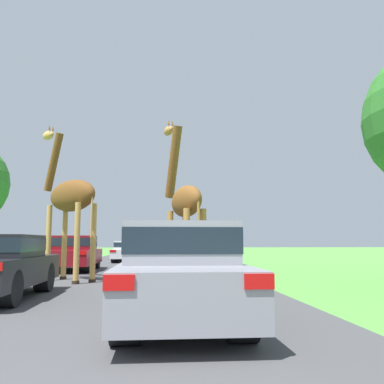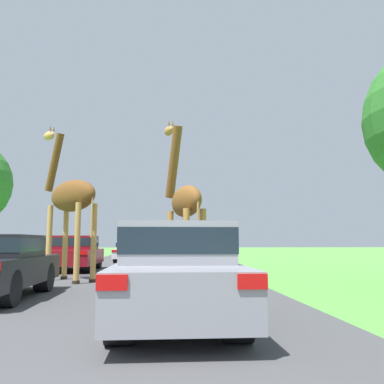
% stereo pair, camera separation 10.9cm
% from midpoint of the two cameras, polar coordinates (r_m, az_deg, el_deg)
% --- Properties ---
extents(road, '(7.19, 120.00, 0.00)m').
position_cam_midpoint_polar(road, '(30.50, -6.38, -9.15)').
color(road, '#424244').
rests_on(road, ground).
extents(giraffe_near_road, '(1.25, 2.60, 5.10)m').
position_cam_midpoint_polar(giraffe_near_road, '(11.78, -1.42, -1.62)').
color(giraffe_near_road, '#B77F3D').
rests_on(giraffe_near_road, ground).
extents(giraffe_companion, '(2.36, 2.33, 5.07)m').
position_cam_midpoint_polar(giraffe_companion, '(13.11, -16.98, -0.94)').
color(giraffe_companion, tan).
rests_on(giraffe_companion, ground).
extents(car_lead_maroon, '(1.72, 4.05, 1.47)m').
position_cam_midpoint_polar(car_lead_maroon, '(6.18, -2.32, -10.96)').
color(car_lead_maroon, gray).
rests_on(car_lead_maroon, ground).
extents(car_queue_right, '(1.89, 4.41, 1.21)m').
position_cam_midpoint_polar(car_queue_right, '(24.86, -8.85, -8.12)').
color(car_queue_right, silver).
rests_on(car_queue_right, ground).
extents(car_queue_left, '(1.82, 4.23, 1.43)m').
position_cam_midpoint_polar(car_queue_left, '(17.66, -16.51, -8.09)').
color(car_queue_left, maroon).
rests_on(car_queue_left, ground).
extents(car_far_ahead, '(1.95, 4.35, 1.23)m').
position_cam_midpoint_polar(car_far_ahead, '(29.77, -7.76, -7.88)').
color(car_far_ahead, '#561914').
rests_on(car_far_ahead, ground).
extents(car_verge_right, '(1.73, 4.00, 1.37)m').
position_cam_midpoint_polar(car_verge_right, '(18.34, 1.53, -8.42)').
color(car_verge_right, '#144C28').
rests_on(car_verge_right, ground).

